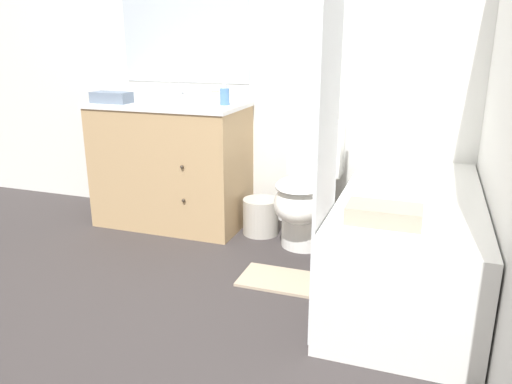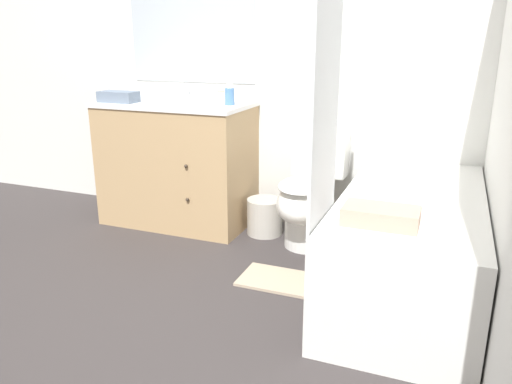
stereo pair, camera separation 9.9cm
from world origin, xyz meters
name	(u,v)px [view 2 (the right image)]	position (x,y,z in m)	size (l,w,h in m)	color
ground_plane	(156,359)	(0.00, 0.00, 0.00)	(14.00, 14.00, 0.00)	#383333
wall_back	(291,50)	(-0.01, 1.85, 1.25)	(8.00, 0.06, 2.50)	silver
vanity_cabinet	(178,162)	(-0.76, 1.54, 0.46)	(1.08, 0.61, 0.90)	tan
sink_faucet	(189,94)	(-0.76, 1.75, 0.93)	(0.14, 0.12, 0.12)	silver
toilet	(310,193)	(0.27, 1.47, 0.36)	(0.36, 0.69, 0.80)	white
bathtub	(409,244)	(0.94, 1.04, 0.28)	(0.71, 1.58, 0.55)	white
shower_curtain	(325,118)	(0.57, 0.54, 1.00)	(0.01, 0.44, 2.00)	white
wastebasket	(265,216)	(-0.07, 1.54, 0.13)	(0.25, 0.25, 0.25)	#B7B2A8
tissue_box	(221,97)	(-0.44, 1.62, 0.94)	(0.13, 0.14, 0.11)	beige
soap_dispenser	(230,96)	(-0.33, 1.54, 0.96)	(0.07, 0.07, 0.14)	#4C7AB2
hand_towel_folded	(118,97)	(-1.13, 1.39, 0.93)	(0.27, 0.14, 0.08)	slate
bath_towel_folded	(381,216)	(0.84, 0.55, 0.59)	(0.33, 0.19, 0.08)	tan
bath_mat	(292,282)	(0.34, 0.88, 0.01)	(0.59, 0.29, 0.02)	tan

